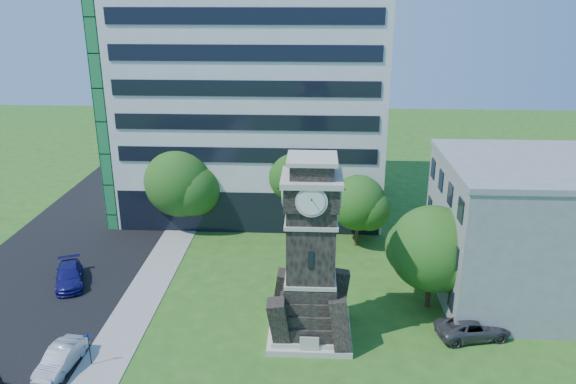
# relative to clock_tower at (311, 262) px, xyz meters

# --- Properties ---
(ground) EXTENTS (160.00, 160.00, 0.00)m
(ground) POSITION_rel_clock_tower_xyz_m (-3.00, -2.00, -5.28)
(ground) COLOR #295A19
(ground) RESTS_ON ground
(sidewalk) EXTENTS (3.00, 70.00, 0.06)m
(sidewalk) POSITION_rel_clock_tower_xyz_m (-12.50, 3.00, -5.25)
(sidewalk) COLOR gray
(sidewalk) RESTS_ON ground
(street) EXTENTS (14.00, 80.00, 0.02)m
(street) POSITION_rel_clock_tower_xyz_m (-21.00, 3.00, -5.27)
(street) COLOR black
(street) RESTS_ON ground
(clock_tower) EXTENTS (5.40, 5.40, 12.22)m
(clock_tower) POSITION_rel_clock_tower_xyz_m (0.00, 0.00, 0.00)
(clock_tower) COLOR beige
(clock_tower) RESTS_ON ground
(office_tall) EXTENTS (26.20, 15.11, 28.60)m
(office_tall) POSITION_rel_clock_tower_xyz_m (-6.20, 23.84, 8.94)
(office_tall) COLOR white
(office_tall) RESTS_ON ground
(office_low) EXTENTS (15.20, 12.20, 10.40)m
(office_low) POSITION_rel_clock_tower_xyz_m (16.97, 6.00, -0.07)
(office_low) COLOR gray
(office_low) RESTS_ON ground
(car_street_mid) EXTENTS (1.89, 4.35, 1.39)m
(car_street_mid) POSITION_rel_clock_tower_xyz_m (-14.90, -4.43, -4.58)
(car_street_mid) COLOR #A9ACB1
(car_street_mid) RESTS_ON ground
(car_street_north) EXTENTS (3.66, 5.25, 1.41)m
(car_street_north) POSITION_rel_clock_tower_xyz_m (-18.74, 5.82, -4.57)
(car_street_north) COLOR navy
(car_street_north) RESTS_ON ground
(car_east_lot) EXTENTS (5.24, 3.23, 1.35)m
(car_east_lot) POSITION_rel_clock_tower_xyz_m (10.71, 0.15, -4.60)
(car_east_lot) COLOR #424145
(car_east_lot) RESTS_ON ground
(park_bench) EXTENTS (1.66, 0.44, 0.86)m
(park_bench) POSITION_rel_clock_tower_xyz_m (-0.24, -1.13, -4.83)
(park_bench) COLOR black
(park_bench) RESTS_ON ground
(street_sign) EXTENTS (0.52, 0.05, 2.18)m
(street_sign) POSITION_rel_clock_tower_xyz_m (-13.23, -4.04, -3.91)
(street_sign) COLOR black
(street_sign) RESTS_ON ground
(tree_nw) EXTENTS (7.46, 6.78, 8.10)m
(tree_nw) POSITION_rel_clock_tower_xyz_m (-12.35, 17.42, -0.76)
(tree_nw) COLOR #332114
(tree_nw) RESTS_ON ground
(tree_nc) EXTENTS (6.28, 5.71, 8.33)m
(tree_nc) POSITION_rel_clock_tower_xyz_m (-1.49, 17.94, -0.02)
(tree_nc) COLOR #332114
(tree_nc) RESTS_ON ground
(tree_ne) EXTENTS (5.38, 4.89, 6.54)m
(tree_ne) POSITION_rel_clock_tower_xyz_m (4.07, 14.09, -1.36)
(tree_ne) COLOR #332114
(tree_ne) RESTS_ON ground
(tree_east) EXTENTS (6.68, 6.07, 7.63)m
(tree_east) POSITION_rel_clock_tower_xyz_m (8.54, 3.89, -0.87)
(tree_east) COLOR #332114
(tree_east) RESTS_ON ground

